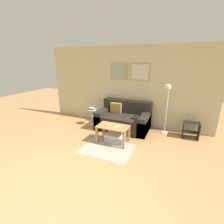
{
  "coord_description": "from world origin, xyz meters",
  "views": [
    {
      "loc": [
        1.76,
        -1.61,
        2.12
      ],
      "look_at": [
        0.19,
        2.0,
        0.85
      ],
      "focal_mm": 26.0,
      "sensor_mm": 36.0,
      "label": 1
    }
  ],
  "objects_px": {
    "coffee_table": "(113,130)",
    "cell_phone": "(117,126)",
    "side_table": "(92,116)",
    "book_stack": "(92,109)",
    "storage_bin": "(115,138)",
    "couch": "(123,120)",
    "floor_lamp": "(167,104)",
    "remote_control": "(108,125)",
    "step_stool": "(191,129)"
  },
  "relations": [
    {
      "from": "couch",
      "to": "remote_control",
      "type": "xyz_separation_m",
      "value": [
        -0.08,
        -0.97,
        0.18
      ]
    },
    {
      "from": "floor_lamp",
      "to": "book_stack",
      "type": "height_order",
      "value": "floor_lamp"
    },
    {
      "from": "coffee_table",
      "to": "step_stool",
      "type": "relative_size",
      "value": 1.81
    },
    {
      "from": "floor_lamp",
      "to": "step_stool",
      "type": "xyz_separation_m",
      "value": [
        0.71,
        0.1,
        -0.69
      ]
    },
    {
      "from": "storage_bin",
      "to": "floor_lamp",
      "type": "bearing_deg",
      "value": 40.58
    },
    {
      "from": "couch",
      "to": "cell_phone",
      "type": "xyz_separation_m",
      "value": [
        0.17,
        -0.98,
        0.17
      ]
    },
    {
      "from": "book_stack",
      "to": "remote_control",
      "type": "distance_m",
      "value": 1.32
    },
    {
      "from": "storage_bin",
      "to": "floor_lamp",
      "type": "height_order",
      "value": "floor_lamp"
    },
    {
      "from": "storage_bin",
      "to": "cell_phone",
      "type": "bearing_deg",
      "value": -39.28
    },
    {
      "from": "floor_lamp",
      "to": "book_stack",
      "type": "bearing_deg",
      "value": -175.97
    },
    {
      "from": "coffee_table",
      "to": "cell_phone",
      "type": "distance_m",
      "value": 0.15
    },
    {
      "from": "coffee_table",
      "to": "step_stool",
      "type": "distance_m",
      "value": 2.22
    },
    {
      "from": "book_stack",
      "to": "remote_control",
      "type": "bearing_deg",
      "value": -40.33
    },
    {
      "from": "side_table",
      "to": "book_stack",
      "type": "xyz_separation_m",
      "value": [
        -0.01,
        -0.0,
        0.25
      ]
    },
    {
      "from": "coffee_table",
      "to": "remote_control",
      "type": "relative_size",
      "value": 5.52
    },
    {
      "from": "book_stack",
      "to": "remote_control",
      "type": "height_order",
      "value": "book_stack"
    },
    {
      "from": "coffee_table",
      "to": "book_stack",
      "type": "bearing_deg",
      "value": 143.0
    },
    {
      "from": "book_stack",
      "to": "remote_control",
      "type": "xyz_separation_m",
      "value": [
        1.01,
        -0.86,
        -0.09
      ]
    },
    {
      "from": "couch",
      "to": "side_table",
      "type": "xyz_separation_m",
      "value": [
        -1.08,
        -0.12,
        0.02
      ]
    },
    {
      "from": "couch",
      "to": "step_stool",
      "type": "bearing_deg",
      "value": 4.33
    },
    {
      "from": "storage_bin",
      "to": "side_table",
      "type": "bearing_deg",
      "value": 145.4
    },
    {
      "from": "coffee_table",
      "to": "step_stool",
      "type": "height_order",
      "value": "coffee_table"
    },
    {
      "from": "coffee_table",
      "to": "step_stool",
      "type": "xyz_separation_m",
      "value": [
        1.91,
        1.13,
        -0.12
      ]
    },
    {
      "from": "remote_control",
      "to": "coffee_table",
      "type": "bearing_deg",
      "value": 16.77
    },
    {
      "from": "side_table",
      "to": "book_stack",
      "type": "relative_size",
      "value": 2.64
    },
    {
      "from": "book_stack",
      "to": "step_stool",
      "type": "relative_size",
      "value": 0.45
    },
    {
      "from": "floor_lamp",
      "to": "storage_bin",
      "type": "bearing_deg",
      "value": -139.42
    },
    {
      "from": "couch",
      "to": "book_stack",
      "type": "height_order",
      "value": "couch"
    },
    {
      "from": "storage_bin",
      "to": "side_table",
      "type": "distance_m",
      "value": 1.46
    },
    {
      "from": "storage_bin",
      "to": "step_stool",
      "type": "xyz_separation_m",
      "value": [
        1.86,
        1.08,
        0.14
      ]
    },
    {
      "from": "storage_bin",
      "to": "coffee_table",
      "type": "bearing_deg",
      "value": -136.01
    },
    {
      "from": "coffee_table",
      "to": "remote_control",
      "type": "bearing_deg",
      "value": 175.93
    },
    {
      "from": "couch",
      "to": "floor_lamp",
      "type": "height_order",
      "value": "floor_lamp"
    },
    {
      "from": "cell_phone",
      "to": "step_stool",
      "type": "bearing_deg",
      "value": 62.54
    },
    {
      "from": "side_table",
      "to": "book_stack",
      "type": "height_order",
      "value": "book_stack"
    },
    {
      "from": "couch",
      "to": "floor_lamp",
      "type": "distance_m",
      "value": 1.41
    },
    {
      "from": "storage_bin",
      "to": "remote_control",
      "type": "bearing_deg",
      "value": -168.78
    },
    {
      "from": "storage_bin",
      "to": "step_stool",
      "type": "height_order",
      "value": "step_stool"
    },
    {
      "from": "coffee_table",
      "to": "cell_phone",
      "type": "relative_size",
      "value": 5.92
    },
    {
      "from": "couch",
      "to": "coffee_table",
      "type": "relative_size",
      "value": 1.94
    },
    {
      "from": "couch",
      "to": "cell_phone",
      "type": "height_order",
      "value": "couch"
    },
    {
      "from": "couch",
      "to": "book_stack",
      "type": "relative_size",
      "value": 7.87
    },
    {
      "from": "floor_lamp",
      "to": "couch",
      "type": "bearing_deg",
      "value": -177.84
    },
    {
      "from": "couch",
      "to": "side_table",
      "type": "height_order",
      "value": "couch"
    },
    {
      "from": "couch",
      "to": "book_stack",
      "type": "xyz_separation_m",
      "value": [
        -1.09,
        -0.12,
        0.27
      ]
    },
    {
      "from": "coffee_table",
      "to": "remote_control",
      "type": "height_order",
      "value": "remote_control"
    },
    {
      "from": "storage_bin",
      "to": "remote_control",
      "type": "height_order",
      "value": "remote_control"
    },
    {
      "from": "floor_lamp",
      "to": "book_stack",
      "type": "relative_size",
      "value": 7.3
    },
    {
      "from": "cell_phone",
      "to": "floor_lamp",
      "type": "bearing_deg",
      "value": 73.73
    },
    {
      "from": "book_stack",
      "to": "floor_lamp",
      "type": "bearing_deg",
      "value": 4.03
    }
  ]
}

